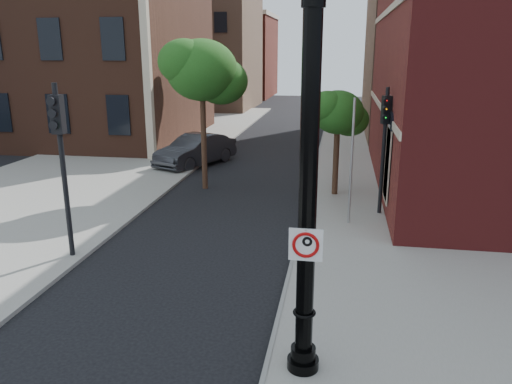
% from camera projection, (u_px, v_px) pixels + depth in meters
% --- Properties ---
extents(ground, '(120.00, 120.00, 0.00)m').
position_uv_depth(ground, '(175.00, 342.00, 10.50)').
color(ground, black).
rests_on(ground, ground).
extents(sidewalk_right, '(8.00, 60.00, 0.12)m').
position_uv_depth(sidewalk_right, '(410.00, 210.00, 19.00)').
color(sidewalk_right, gray).
rests_on(sidewalk_right, ground).
extents(sidewalk_left, '(10.00, 50.00, 0.12)m').
position_uv_depth(sidewalk_left, '(126.00, 155.00, 29.01)').
color(sidewalk_left, gray).
rests_on(sidewalk_left, ground).
extents(curb_edge, '(0.10, 60.00, 0.14)m').
position_uv_depth(curb_edge, '(306.00, 205.00, 19.63)').
color(curb_edge, gray).
rests_on(curb_edge, ground).
extents(victorian_building, '(18.60, 14.60, 17.95)m').
position_uv_depth(victorian_building, '(55.00, 7.00, 33.42)').
color(victorian_building, '#542D1F').
rests_on(victorian_building, ground).
extents(bg_building_tan_a, '(12.00, 12.00, 12.00)m').
position_uv_depth(bg_building_tan_a, '(198.00, 50.00, 52.52)').
color(bg_building_tan_a, '#89624B').
rests_on(bg_building_tan_a, ground).
extents(bg_building_red, '(12.00, 12.00, 10.00)m').
position_uv_depth(bg_building_red, '(227.00, 58.00, 66.07)').
color(bg_building_red, maroon).
rests_on(bg_building_red, ground).
extents(lamppost, '(0.60, 0.60, 7.11)m').
position_uv_depth(lamppost, '(307.00, 209.00, 8.60)').
color(lamppost, black).
rests_on(lamppost, ground).
extents(no_parking_sign, '(0.59, 0.06, 0.59)m').
position_uv_depth(no_parking_sign, '(306.00, 245.00, 8.58)').
color(no_parking_sign, white).
rests_on(no_parking_sign, ground).
extents(parked_car, '(3.64, 5.26, 1.64)m').
position_uv_depth(parked_car, '(196.00, 150.00, 26.46)').
color(parked_car, '#2B2C30').
rests_on(parked_car, ground).
extents(traffic_signal_left, '(0.34, 0.43, 5.09)m').
position_uv_depth(traffic_signal_left, '(60.00, 144.00, 13.77)').
color(traffic_signal_left, black).
rests_on(traffic_signal_left, ground).
extents(traffic_signal_right, '(0.36, 0.41, 4.69)m').
position_uv_depth(traffic_signal_right, '(385.00, 131.00, 17.65)').
color(traffic_signal_right, black).
rests_on(traffic_signal_right, ground).
extents(utility_pole, '(0.09, 0.09, 4.43)m').
position_uv_depth(utility_pole, '(351.00, 164.00, 16.87)').
color(utility_pole, '#999999').
rests_on(utility_pole, ground).
extents(street_tree_a, '(3.55, 3.21, 6.40)m').
position_uv_depth(street_tree_a, '(203.00, 72.00, 20.89)').
color(street_tree_a, '#372016').
rests_on(street_tree_a, ground).
extents(street_tree_b, '(3.27, 2.95, 5.88)m').
position_uv_depth(street_tree_b, '(203.00, 73.00, 29.04)').
color(street_tree_b, '#372016').
rests_on(street_tree_b, ground).
extents(street_tree_c, '(2.44, 2.21, 4.40)m').
position_uv_depth(street_tree_c, '(339.00, 114.00, 20.08)').
color(street_tree_c, '#372016').
rests_on(street_tree_c, ground).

